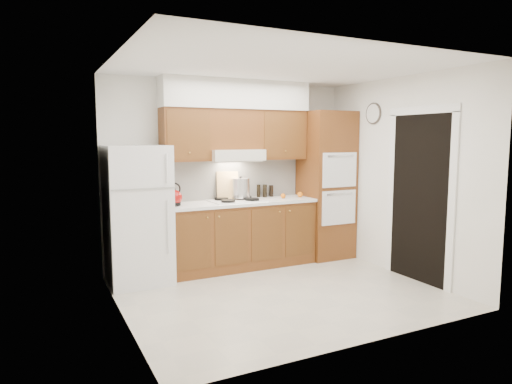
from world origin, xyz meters
The scene contains 26 objects.
floor centered at (0.00, 0.00, 0.00)m, with size 3.60×3.60×0.00m, color #BCB4A4.
ceiling centered at (0.00, 0.00, 2.60)m, with size 3.60×3.60×0.00m, color white.
wall_back centered at (0.00, 1.50, 1.30)m, with size 3.60×0.02×2.60m, color white.
wall_left centered at (-1.80, 0.00, 1.30)m, with size 0.02×3.00×2.60m, color white.
wall_right centered at (1.80, 0.00, 1.30)m, with size 0.02×3.00×2.60m, color white.
fridge centered at (-1.41, 1.14, 0.86)m, with size 0.75×0.72×1.72m, color white.
base_cabinets centered at (0.02, 1.20, 0.45)m, with size 2.11×0.60×0.90m, color brown.
countertop centered at (0.03, 1.19, 0.92)m, with size 2.13×0.62×0.04m, color white.
backsplash centered at (0.02, 1.49, 1.22)m, with size 2.11×0.03×0.56m, color white.
oven_cabinet centered at (1.44, 1.18, 1.10)m, with size 0.70×0.65×2.20m, color brown.
upper_cab_left centered at (-0.71, 1.33, 1.85)m, with size 0.63×0.33×0.70m, color brown.
upper_cab_right centered at (0.72, 1.33, 1.85)m, with size 0.73×0.33×0.70m, color brown.
range_hood centered at (-0.02, 1.27, 1.57)m, with size 0.75×0.45×0.15m, color silver.
upper_cab_over_hood centered at (-0.02, 1.33, 1.92)m, with size 0.75×0.33×0.55m, color brown.
soffit centered at (0.03, 1.32, 2.40)m, with size 2.13×0.36×0.40m, color silver.
cooktop centered at (-0.02, 1.21, 0.95)m, with size 0.74×0.50×0.01m, color white.
doorway centered at (1.79, -0.35, 1.05)m, with size 0.02×0.90×2.10m, color black.
wall_clock centered at (1.79, 0.55, 2.15)m, with size 0.30×0.30×0.02m, color #3F3833.
kettle centered at (-0.93, 1.14, 1.05)m, with size 0.20×0.20×0.20m, color maroon.
cutting_board centered at (-0.09, 1.38, 1.14)m, with size 0.30×0.02×0.41m, color #DCBE70.
stock_pot centered at (0.07, 1.29, 1.10)m, with size 0.26×0.26×0.27m, color silver.
condiment_a centered at (0.43, 1.45, 1.03)m, with size 0.05×0.05×0.19m, color black.
condiment_b centered at (0.51, 1.40, 1.03)m, with size 0.06×0.06×0.19m, color black.
condiment_c centered at (0.63, 1.42, 1.03)m, with size 0.06×0.06×0.17m, color black.
orange_near centered at (0.98, 1.17, 0.98)m, with size 0.08×0.08×0.08m, color #FF5D0D.
orange_far centered at (0.69, 1.16, 0.98)m, with size 0.07×0.07×0.07m, color orange.
Camera 1 is at (-2.57, -4.52, 1.80)m, focal length 32.00 mm.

